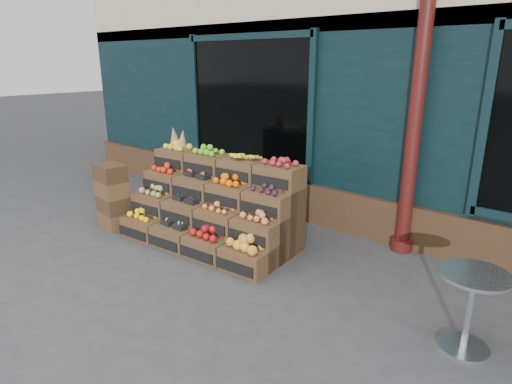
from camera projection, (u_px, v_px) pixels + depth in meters
The scene contains 6 objects.
ground at pixel (230, 279), 4.95m from camera, with size 60.00×60.00×0.00m, color #363638.
shop_facade at pixel (416, 62), 7.98m from camera, with size 12.00×6.24×4.80m.
crate_display at pixel (214, 209), 5.89m from camera, with size 2.46×1.35×1.49m.
spare_crates at pixel (112, 196), 6.36m from camera, with size 0.52×0.39×0.97m.
bistro_table at pixel (471, 303), 3.62m from camera, with size 0.59×0.59×0.74m.
shopkeeper at pixel (256, 142), 7.86m from camera, with size 0.71×0.47×1.95m, color #1A5C32.
Camera 1 is at (3.07, -3.21, 2.43)m, focal length 30.00 mm.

